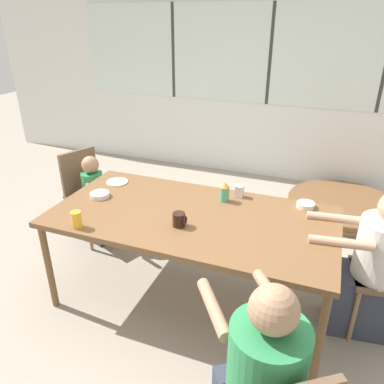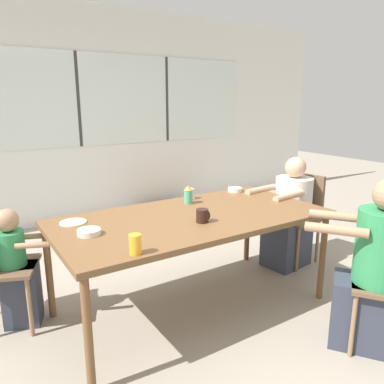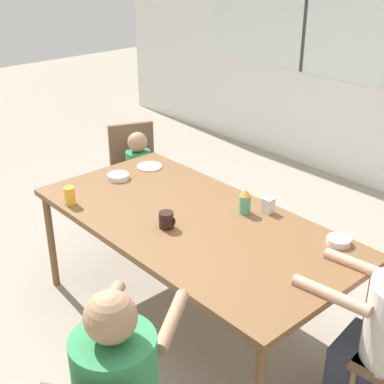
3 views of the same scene
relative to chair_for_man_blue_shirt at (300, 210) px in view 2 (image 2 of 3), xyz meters
name	(u,v)px [view 2 (image 2 of 3)]	position (x,y,z in m)	size (l,w,h in m)	color
ground_plane	(192,306)	(-1.41, -0.18, -0.53)	(16.00, 16.00, 0.00)	gray
wall_back_with_windows	(78,114)	(-1.41, 2.55, 0.89)	(8.40, 0.08, 2.80)	silver
dining_table	(192,222)	(-1.41, -0.18, 0.18)	(2.03, 1.02, 0.76)	brown
chair_for_man_blue_shirt	(300,210)	(0.00, 0.00, 0.00)	(0.45, 0.45, 0.88)	brown
person_woman_green_shirt	(373,275)	(-0.69, -1.21, -0.02)	(0.61, 0.68, 1.14)	#333847
person_man_blue_shirt	(290,219)	(-0.17, -0.02, -0.06)	(0.69, 0.43, 1.07)	#333847
person_toddler	(17,272)	(-2.59, 0.30, -0.12)	(0.41, 0.32, 0.88)	#333847
coffee_mug	(203,216)	(-1.44, -0.36, 0.28)	(0.09, 0.09, 0.10)	black
sippy_cup	(188,194)	(-1.26, 0.11, 0.31)	(0.07, 0.07, 0.15)	#4CA57F
juice_glass	(135,244)	(-2.07, -0.62, 0.29)	(0.07, 0.07, 0.12)	gold
milk_carton_small	(190,194)	(-1.17, 0.22, 0.27)	(0.06, 0.06, 0.09)	silver
bowl_white_shallow	(235,190)	(-0.67, 0.23, 0.25)	(0.13, 0.13, 0.04)	silver
bowl_cereal	(89,232)	(-2.19, -0.17, 0.25)	(0.15, 0.15, 0.04)	silver
plate_tortillas	(73,222)	(-2.21, 0.12, 0.23)	(0.18, 0.18, 0.01)	beige
folded_table_stack	(180,214)	(-0.32, 1.82, -0.47)	(1.23, 1.23, 0.12)	brown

